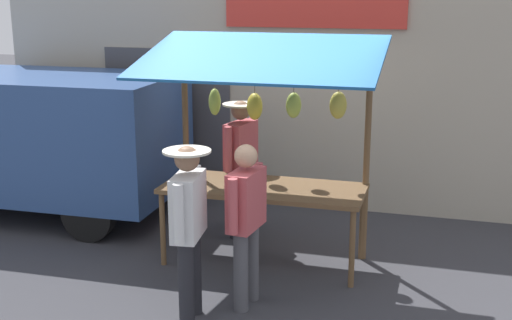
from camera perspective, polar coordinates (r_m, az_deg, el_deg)
ground_plane at (r=7.64m, az=0.63°, el=-8.57°), size 40.00×40.00×0.00m
street_backdrop at (r=9.27m, az=4.06°, el=6.40°), size 9.00×0.30×3.40m
market_stall at (r=7.22m, az=0.70°, el=2.87°), size 2.50×1.46×2.50m
vendor_with_sunhat at (r=8.14m, az=-1.29°, el=0.30°), size 0.44×0.70×1.68m
shopper_in_grey_tee at (r=6.05m, az=-5.73°, el=-5.05°), size 0.43×0.70×1.65m
shopper_in_striped_shirt at (r=6.32m, az=-0.84°, el=-4.67°), size 0.27×0.68×1.59m
parked_van at (r=9.72m, az=-20.47°, el=2.45°), size 4.43×1.92×1.88m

